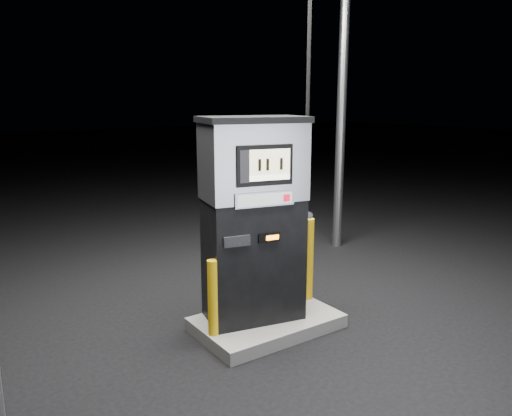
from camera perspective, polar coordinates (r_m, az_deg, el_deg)
ground at (r=5.93m, az=1.23°, el=-13.59°), size 80.00×80.00×0.00m
pump_island at (r=5.90m, az=1.23°, el=-12.94°), size 1.60×1.00×0.15m
fuel_dispenser at (r=5.50m, az=-0.27°, el=-1.12°), size 1.31×0.89×4.70m
bollard_left at (r=5.31m, az=-4.96°, el=-10.21°), size 0.14×0.14×0.82m
bollard_right at (r=6.22m, az=5.95°, el=-5.81°), size 0.15×0.15×1.02m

